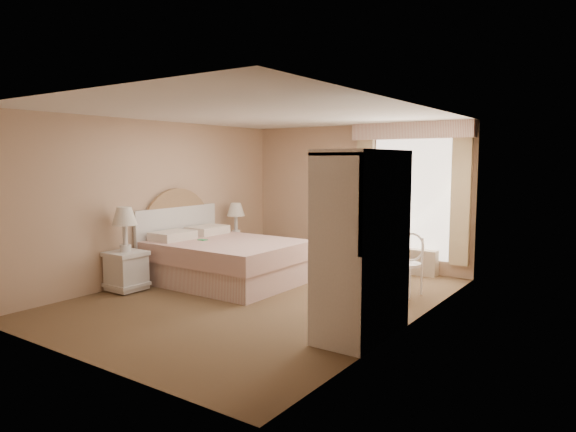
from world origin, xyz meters
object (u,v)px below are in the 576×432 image
Objects in this scene: nightstand_near at (126,260)px; nightstand_far at (236,241)px; round_table at (388,246)px; armoire at (362,260)px; cafe_chair at (408,259)px; bed at (220,258)px.

nightstand_near reaches higher than nightstand_far.
armoire is at bearing -71.42° from round_table.
nightstand_near is at bearing -139.35° from cafe_chair.
nightstand_far is at bearing -167.21° from round_table.
nightstand_far is 3.42m from cafe_chair.
armoire reaches higher than nightstand_far.
nightstand_far is 2.78m from round_table.
nightstand_near is 4.03m from cafe_chair.
round_table is 0.37× the size of armoire.
bed is at bearing 58.92° from nightstand_near.
nightstand_far is (-0.72, 1.23, 0.05)m from bed.
nightstand_far is 4.29m from armoire.
armoire is at bearing -18.38° from bed.
bed reaches higher than nightstand_far.
nightstand_far is 1.49× the size of round_table.
nightstand_near is 1.64× the size of round_table.
nightstand_far is 0.55× the size of armoire.
bed is 1.10× the size of armoire.
nightstand_far reaches higher than cafe_chair.
cafe_chair is at bearing 19.43° from bed.
round_table is 1.14m from cafe_chair.
nightstand_near is 2.43m from nightstand_far.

